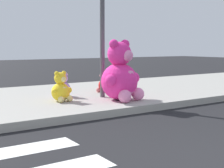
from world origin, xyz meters
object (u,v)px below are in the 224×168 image
object	(u,v)px
plush_pink_large	(121,76)
plush_yellow	(61,89)
sign_pole	(102,23)
plush_red	(104,83)
plush_lavender	(63,87)

from	to	relation	value
plush_pink_large	plush_yellow	size ratio (longest dim) A/B	2.03
sign_pole	plush_red	bearing A→B (deg)	54.75
plush_red	plush_yellow	bearing A→B (deg)	-155.58
plush_pink_large	plush_lavender	world-z (taller)	plush_pink_large
plush_lavender	plush_yellow	world-z (taller)	plush_yellow
plush_yellow	plush_lavender	bearing A→B (deg)	62.08
plush_pink_large	plush_yellow	xyz separation A→B (m)	(-1.17, 0.57, -0.27)
plush_yellow	plush_pink_large	bearing A→B (deg)	-25.84
plush_pink_large	plush_yellow	world-z (taller)	plush_pink_large
sign_pole	plush_pink_large	distance (m)	1.31
plush_pink_large	plush_lavender	size ratio (longest dim) A/B	2.34
sign_pole	plush_pink_large	world-z (taller)	sign_pole
plush_red	plush_lavender	xyz separation A→B (m)	(-1.23, -0.12, -0.00)
plush_red	plush_lavender	size ratio (longest dim) A/B	1.01
sign_pole	plush_red	distance (m)	1.69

